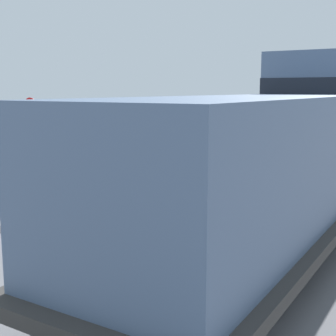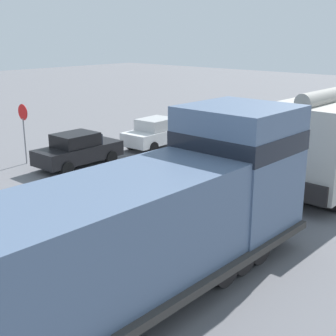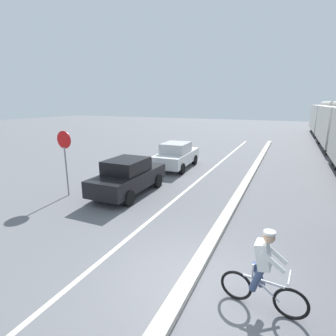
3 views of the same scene
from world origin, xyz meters
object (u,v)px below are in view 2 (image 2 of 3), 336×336
Objects in this scene: cyclist at (78,210)px; stop_sign at (24,122)px; locomotive at (150,226)px; parked_car_black at (78,150)px; parked_car_white at (157,133)px.

stop_sign is (-8.54, 3.39, 1.21)m from cyclist.
locomotive is 11.91m from parked_car_black.
parked_car_black is 5.32m from parked_car_white.
cyclist is 9.27m from stop_sign.
parked_car_white is 11.78m from cyclist.
parked_car_white is at bearing 121.37° from cyclist.
cyclist is at bearing -58.63° from parked_car_white.
parked_car_black is 2.46× the size of cyclist.
locomotive is 2.75× the size of parked_car_black.
parked_car_white is (-10.27, 11.09, -0.98)m from locomotive.
cyclist is (-4.14, 1.03, -0.98)m from locomotive.
parked_car_black is at bearing 142.74° from cyclist.
cyclist is at bearing -21.63° from stop_sign.
locomotive is at bearing -19.19° from stop_sign.
locomotive reaches higher than parked_car_black.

